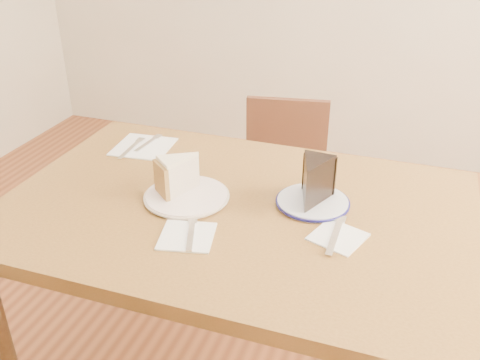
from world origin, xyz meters
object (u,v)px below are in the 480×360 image
at_px(table, 235,237).
at_px(chocolate_cake, 312,185).
at_px(chair_far, 282,191).
at_px(plate_cream, 187,196).
at_px(carrot_cake, 181,175).
at_px(plate_navy, 313,202).

distance_m(table, chocolate_cake, 0.25).
relative_size(chair_far, plate_cream, 3.55).
relative_size(table, carrot_cake, 11.45).
height_order(plate_navy, chocolate_cake, chocolate_cake).
xyz_separation_m(chair_far, chocolate_cake, (0.23, -0.61, 0.39)).
bearing_deg(chocolate_cake, plate_navy, -94.85).
xyz_separation_m(plate_cream, chocolate_cake, (0.32, 0.07, 0.06)).
distance_m(plate_navy, carrot_cake, 0.35).
bearing_deg(chair_far, plate_navy, 101.43).
relative_size(table, plate_navy, 6.56).
distance_m(table, plate_cream, 0.17).
height_order(chair_far, chocolate_cake, chocolate_cake).
xyz_separation_m(plate_cream, plate_navy, (0.32, 0.08, 0.00)).
bearing_deg(table, plate_navy, 20.78).
bearing_deg(chocolate_cake, plate_cream, 15.99).
bearing_deg(chocolate_cake, carrot_cake, 12.25).
xyz_separation_m(plate_cream, carrot_cake, (-0.02, 0.02, 0.05)).
bearing_deg(chair_far, chocolate_cake, 100.90).
height_order(chair_far, carrot_cake, carrot_cake).
height_order(table, plate_cream, plate_cream).
distance_m(chair_far, chocolate_cake, 0.76).
xyz_separation_m(table, chocolate_cake, (0.19, 0.06, 0.16)).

